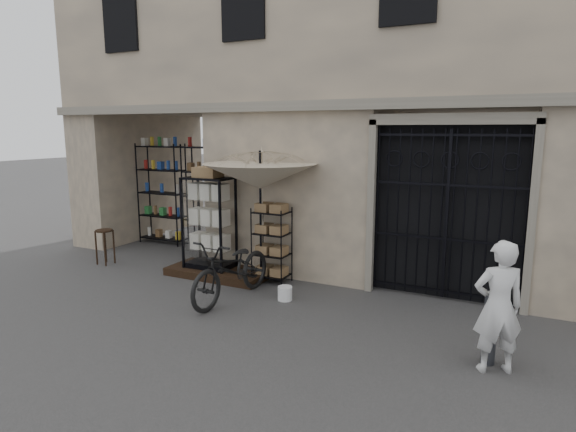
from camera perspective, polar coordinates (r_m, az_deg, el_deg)
The scene contains 14 objects.
ground at distance 7.21m, azimuth 0.80°, elevation -12.93°, with size 80.00×80.00×0.00m, color black.
main_building at distance 10.52m, azimuth 10.84°, elevation 19.15°, with size 14.00×4.00×9.00m, color tan.
shop_recess at distance 11.53m, azimuth -13.55°, elevation 3.29°, with size 3.00×1.70×3.00m, color black.
shop_shelving at distance 11.98m, azimuth -12.16°, elevation 2.39°, with size 2.70×0.50×2.50m, color black.
iron_gate at distance 8.45m, azimuth 18.47°, elevation 0.58°, with size 2.50×0.21×3.00m.
step_platform at distance 9.59m, azimuth -8.26°, elevation -6.62°, with size 2.00×0.90×0.15m, color black.
display_cabinet at distance 9.51m, azimuth -9.33°, elevation -1.35°, with size 0.93×0.62×1.93m.
wire_rack at distance 8.99m, azimuth -1.94°, elevation -3.56°, with size 0.69×0.54×1.42m.
market_umbrella at distance 8.72m, azimuth -3.33°, elevation 5.55°, with size 2.26×2.29×2.96m.
white_bucket at distance 8.20m, azimuth -0.36°, elevation -9.15°, with size 0.24×0.24×0.24m, color white.
bicycle at distance 8.31m, azimuth -6.50°, elevation -9.80°, with size 0.71×1.08×2.05m, color black.
wooden_stool at distance 10.96m, azimuth -20.86°, elevation -3.34°, with size 0.47×0.47×0.75m.
steel_bollard at distance 6.48m, azimuth 22.81°, elevation -12.18°, with size 0.17×0.17×0.91m, color #44474F.
shopkeeper at distance 6.51m, azimuth 23.12°, elevation -16.48°, with size 0.58×1.60×0.38m, color silver.
Camera 1 is at (2.85, -5.99, 2.84)m, focal length 30.00 mm.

